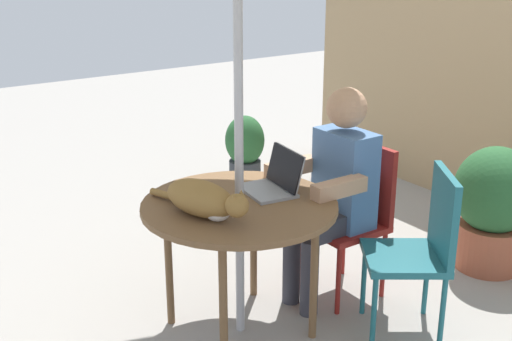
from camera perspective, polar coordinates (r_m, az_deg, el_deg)
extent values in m
plane|color=gray|center=(3.66, -1.32, -13.34)|extent=(14.00, 14.00, 0.00)
cylinder|color=brown|center=(3.33, -1.42, -3.00)|extent=(0.98, 0.98, 0.03)
cylinder|color=brown|center=(3.43, 4.95, -9.02)|extent=(0.04, 0.04, 0.69)
cylinder|color=brown|center=(3.82, -0.21, -5.92)|extent=(0.04, 0.04, 0.69)
cylinder|color=brown|center=(3.57, -7.43, -7.95)|extent=(0.04, 0.04, 0.69)
cylinder|color=brown|center=(3.16, -2.79, -11.66)|extent=(0.04, 0.04, 0.69)
cylinder|color=#B7B7BC|center=(3.19, -1.48, 4.60)|extent=(0.04, 0.04, 2.33)
cube|color=maroon|center=(3.84, 7.38, -4.70)|extent=(0.40, 0.40, 0.04)
cube|color=maroon|center=(3.87, 9.52, -0.83)|extent=(0.40, 0.04, 0.44)
cylinder|color=maroon|center=(3.93, 10.77, -7.85)|extent=(0.03, 0.03, 0.41)
cylinder|color=maroon|center=(4.15, 7.45, -6.17)|extent=(0.03, 0.03, 0.41)
cylinder|color=maroon|center=(3.95, 3.73, -7.40)|extent=(0.03, 0.03, 0.41)
cylinder|color=maroon|center=(3.72, 7.02, -9.28)|extent=(0.03, 0.03, 0.41)
cube|color=#1E606B|center=(3.53, 12.49, -7.25)|extent=(0.56, 0.56, 0.04)
cube|color=#1E606B|center=(3.47, 15.68, -3.64)|extent=(0.35, 0.26, 0.44)
cylinder|color=#1E606B|center=(3.52, 15.56, -11.61)|extent=(0.03, 0.03, 0.41)
cylinder|color=#1E606B|center=(3.81, 14.27, -9.04)|extent=(0.03, 0.03, 0.41)
cylinder|color=#1E606B|center=(3.74, 9.15, -9.19)|extent=(0.03, 0.03, 0.41)
cylinder|color=#1E606B|center=(3.45, 9.99, -11.85)|extent=(0.03, 0.03, 0.41)
cube|color=#4C72A5|center=(3.73, 7.57, -0.65)|extent=(0.34, 0.20, 0.54)
sphere|color=tan|center=(3.61, 7.72, 5.31)|extent=(0.22, 0.22, 0.22)
cube|color=#383842|center=(3.78, 4.91, -3.89)|extent=(0.12, 0.30, 0.12)
cylinder|color=#383842|center=(3.81, 3.03, -8.16)|extent=(0.10, 0.10, 0.44)
cube|color=#383842|center=(3.67, 6.50, -4.68)|extent=(0.12, 0.30, 0.12)
cylinder|color=#383842|center=(3.69, 4.56, -9.08)|extent=(0.10, 0.10, 0.44)
cube|color=tan|center=(3.73, 3.03, 0.28)|extent=(0.08, 0.32, 0.08)
cube|color=tan|center=(3.44, 7.09, -1.49)|extent=(0.08, 0.32, 0.08)
cube|color=gray|center=(3.46, 0.91, -1.74)|extent=(0.33, 0.26, 0.02)
cube|color=black|center=(3.47, 2.44, 0.21)|extent=(0.31, 0.10, 0.20)
cube|color=gray|center=(3.47, 2.57, 0.23)|extent=(0.30, 0.10, 0.20)
ellipsoid|color=olive|center=(3.16, -4.75, -2.35)|extent=(0.44, 0.29, 0.17)
sphere|color=olive|center=(3.01, -1.63, -3.01)|extent=(0.11, 0.11, 0.11)
ellipsoid|color=white|center=(3.11, -3.26, -3.48)|extent=(0.15, 0.15, 0.09)
cylinder|color=olive|center=(3.39, -7.80, -2.05)|extent=(0.18, 0.08, 0.04)
cone|color=olive|center=(2.97, -2.02, -2.28)|extent=(0.04, 0.04, 0.03)
cone|color=olive|center=(3.01, -1.27, -1.96)|extent=(0.04, 0.04, 0.03)
cylinder|color=#9E5138|center=(4.46, 19.16, -6.07)|extent=(0.40, 0.40, 0.29)
ellipsoid|color=#26592D|center=(4.33, 19.69, -1.58)|extent=(0.50, 0.50, 0.54)
cylinder|color=#33383D|center=(5.47, -0.94, -0.46)|extent=(0.26, 0.26, 0.26)
ellipsoid|color=#26592D|center=(5.38, -0.96, 2.59)|extent=(0.32, 0.32, 0.40)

